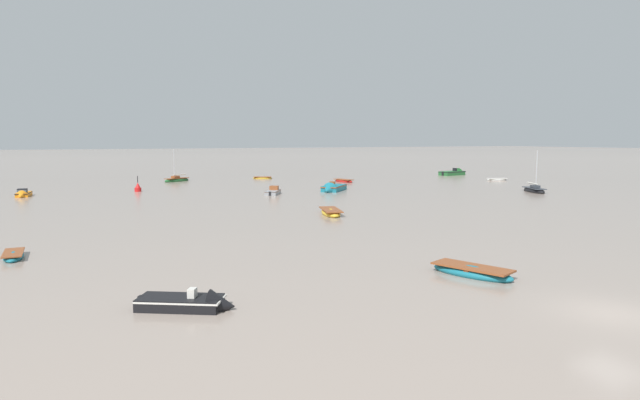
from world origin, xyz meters
name	(u,v)px	position (x,y,z in m)	size (l,w,h in m)	color
ground_plane	(612,314)	(0.00, 0.00, 0.00)	(800.00, 800.00, 0.00)	gray
rowboat_moored_0	(472,272)	(-0.89, 7.34, 0.19)	(3.03, 4.77, 0.71)	#197084
rowboat_moored_1	(13,256)	(-23.02, 22.75, 0.14)	(1.13, 3.25, 0.51)	#197084
rowboat_moored_2	(344,181)	(22.52, 64.81, 0.18)	(2.25, 4.34, 0.65)	red
motorboat_moored_0	(332,189)	(13.38, 51.31, 0.30)	(5.92, 6.00, 2.15)	#197084
rowboat_moored_4	(331,212)	(2.82, 31.02, 0.20)	(2.90, 5.01, 0.75)	gold
sailboat_moored_1	(534,190)	(37.62, 38.35, 0.26)	(3.57, 5.50, 5.92)	black
rowboat_moored_5	(263,178)	(12.71, 77.60, 0.15)	(3.64, 2.49, 0.55)	gold
motorboat_moored_1	(23,195)	(-24.59, 62.03, 0.23)	(1.85, 4.20, 1.55)	orange
motorboat_moored_2	(195,305)	(-15.36, 8.14, 0.19)	(4.28, 3.35, 1.42)	black
sailboat_moored_2	(177,180)	(-2.48, 78.34, 0.25)	(5.22, 4.04, 5.76)	#23602D
rowboat_moored_6	(497,180)	(47.93, 55.87, 0.16)	(3.83, 2.22, 0.57)	white
motorboat_moored_3	(455,173)	(51.04, 70.55, 0.31)	(6.78, 3.45, 2.22)	#23602D
motorboat_moored_4	(274,192)	(4.91, 51.60, 0.24)	(3.46, 4.25, 1.57)	gray
channel_buoy	(138,188)	(-10.76, 62.73, 0.46)	(0.90, 0.90, 2.30)	red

